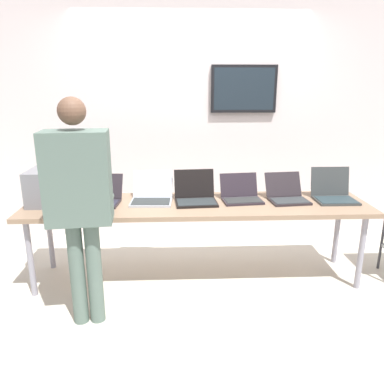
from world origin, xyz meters
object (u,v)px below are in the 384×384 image
workbench (197,208)px  person (79,194)px  laptop_station_5 (333,193)px  laptop_station_1 (152,195)px  laptop_station_2 (195,195)px  laptop_station_0 (102,197)px  equipment_box (53,187)px  laptop_station_4 (287,195)px  laptop_station_3 (241,195)px

workbench → person: bearing=-144.0°
laptop_station_5 → person: person is taller
workbench → laptop_station_1: 0.43m
laptop_station_2 → person: 1.10m
laptop_station_5 → laptop_station_0: bearing=-179.9°
laptop_station_0 → person: size_ratio=0.22×
equipment_box → laptop_station_1: (0.86, 0.03, -0.10)m
laptop_station_1 → laptop_station_2: size_ratio=1.03×
person → laptop_station_5: bearing=17.9°
laptop_station_4 → laptop_station_5: 0.43m
laptop_station_1 → person: 0.87m
workbench → laptop_station_3: size_ratio=8.05×
laptop_station_2 → laptop_station_3: laptop_station_2 is taller
equipment_box → laptop_station_3: bearing=0.6°
laptop_station_0 → laptop_station_5: laptop_station_5 is taller
laptop_station_0 → laptop_station_3: (1.25, 0.02, -0.00)m
workbench → laptop_station_2: 0.12m
laptop_station_3 → person: (-1.26, -0.70, 0.23)m
workbench → laptop_station_3: 0.42m
laptop_station_0 → laptop_station_5: (2.09, 0.00, 0.01)m
laptop_station_2 → workbench: bearing=-74.7°
equipment_box → person: bearing=-58.9°
laptop_station_5 → equipment_box: bearing=180.0°
laptop_station_1 → laptop_station_4: 1.22m
workbench → laptop_station_4: (0.82, 0.06, 0.10)m
laptop_station_0 → laptop_station_4: bearing=0.0°
laptop_station_0 → laptop_station_4: size_ratio=1.00×
laptop_station_0 → laptop_station_2: bearing=-0.4°
laptop_station_2 → laptop_station_0: bearing=179.6°
laptop_station_0 → laptop_station_3: 1.25m
laptop_station_4 → laptop_station_3: bearing=177.5°
workbench → laptop_station_4: bearing=4.0°
laptop_station_2 → laptop_station_3: (0.42, 0.02, -0.01)m
laptop_station_1 → laptop_station_3: bearing=-1.0°
laptop_station_3 → laptop_station_4: bearing=-2.5°
laptop_station_0 → laptop_station_5: 2.09m
workbench → laptop_station_2: laptop_station_2 is taller
laptop_station_2 → laptop_station_4: laptop_station_2 is taller
laptop_station_3 → laptop_station_4: (0.41, -0.02, 0.00)m
laptop_station_1 → laptop_station_4: laptop_station_1 is taller
equipment_box → laptop_station_1: 0.87m
laptop_station_1 → laptop_station_3: size_ratio=1.06×
workbench → equipment_box: (-1.26, 0.06, 0.20)m
laptop_station_2 → laptop_station_4: bearing=0.4°
laptop_station_1 → person: (-0.45, -0.71, 0.22)m
laptop_station_4 → laptop_station_2: bearing=-179.6°
laptop_station_0 → equipment_box: bearing=179.7°
equipment_box → laptop_station_3: 1.67m
laptop_station_1 → person: person is taller
equipment_box → laptop_station_5: size_ratio=1.09×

